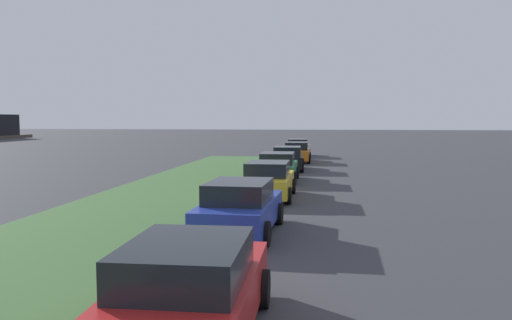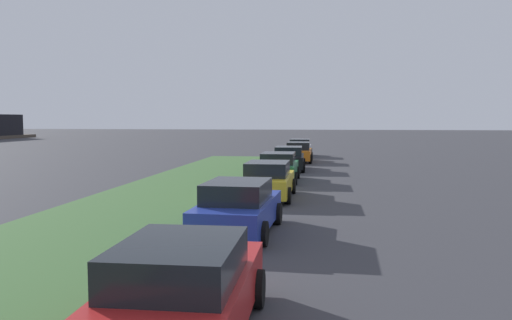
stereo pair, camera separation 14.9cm
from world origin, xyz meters
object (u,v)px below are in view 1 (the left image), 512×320
Objects in this scene: parked_car_yellow at (268,180)px; parked_car_green at (278,167)px; parked_car_blue at (240,208)px; parked_car_silver at (298,148)px; parked_car_black at (287,159)px; parked_car_red at (189,292)px; parked_car_orange at (297,152)px.

parked_car_yellow is 5.49m from parked_car_green.
parked_car_yellow is (6.29, -0.09, 0.00)m from parked_car_blue.
parked_car_blue is 1.01× the size of parked_car_green.
parked_car_silver is (29.25, -0.16, 0.00)m from parked_car_blue.
parked_car_silver is (17.47, -0.17, 0.00)m from parked_car_green.
parked_car_green is at bearing 177.09° from parked_car_black.
parked_car_red and parked_car_blue have the same top height.
parked_car_green and parked_car_black have the same top height.
parked_car_black and parked_car_silver have the same top height.
parked_car_yellow and parked_car_silver have the same top height.
parked_car_black is at bearing -1.36° from parked_car_green.
parked_car_blue is at bearing 179.61° from parked_car_green.
parked_car_silver is at bearing 1.81° from parked_car_blue.
parked_car_black is 1.01× the size of parked_car_silver.
parked_car_red is at bearing 178.72° from parked_car_black.
parked_car_orange is (11.79, -0.36, 0.00)m from parked_car_green.
parked_car_silver is (36.02, 0.23, 0.00)m from parked_car_red.
parked_car_black is 1.01× the size of parked_car_orange.
parked_car_green and parked_car_silver have the same top height.
parked_car_silver is at bearing -2.36° from parked_car_black.
parked_car_black is at bearing -0.27° from parked_car_red.
parked_car_blue is (6.78, 0.39, 0.00)m from parked_car_red.
parked_car_blue and parked_car_silver have the same top height.
parked_car_red and parked_car_yellow have the same top height.
parked_car_red is 36.02m from parked_car_silver.
parked_car_blue is at bearing 2.29° from parked_car_red.
parked_car_orange is at bearing -0.93° from parked_car_red.
parked_car_blue is 1.01× the size of parked_car_silver.
parked_car_green is (18.56, 0.40, 0.00)m from parked_car_red.
parked_car_black and parked_car_orange have the same top height.
parked_car_blue and parked_car_orange have the same top height.
parked_car_orange is at bearing -178.81° from parked_car_silver.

